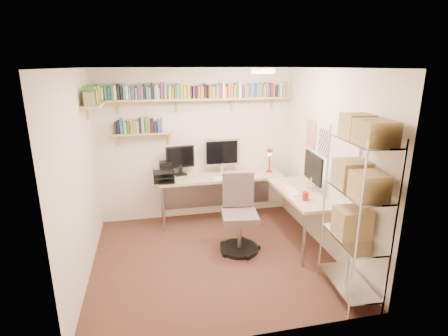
% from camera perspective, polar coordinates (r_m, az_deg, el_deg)
% --- Properties ---
extents(ground, '(3.20, 3.20, 0.00)m').
position_cam_1_polar(ground, '(4.94, -1.69, -14.38)').
color(ground, '#43261D').
rests_on(ground, ground).
extents(room_shell, '(3.24, 3.04, 2.52)m').
position_cam_1_polar(room_shell, '(4.36, -1.81, 3.40)').
color(room_shell, beige).
rests_on(room_shell, ground).
extents(wall_shelves, '(3.12, 1.09, 0.80)m').
position_cam_1_polar(wall_shelves, '(5.51, -8.80, 10.96)').
color(wall_shelves, '#D7B279').
rests_on(wall_shelves, ground).
extents(corner_desk, '(2.42, 2.05, 1.36)m').
position_cam_1_polar(corner_desk, '(5.56, 1.43, -1.95)').
color(corner_desk, beige).
rests_on(corner_desk, ground).
extents(office_chair, '(0.58, 0.58, 1.09)m').
position_cam_1_polar(office_chair, '(4.96, 2.49, -8.28)').
color(office_chair, black).
rests_on(office_chair, ground).
extents(wire_rack, '(0.47, 0.85, 2.04)m').
position_cam_1_polar(wire_rack, '(3.94, 21.20, -2.09)').
color(wire_rack, silver).
rests_on(wire_rack, ground).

